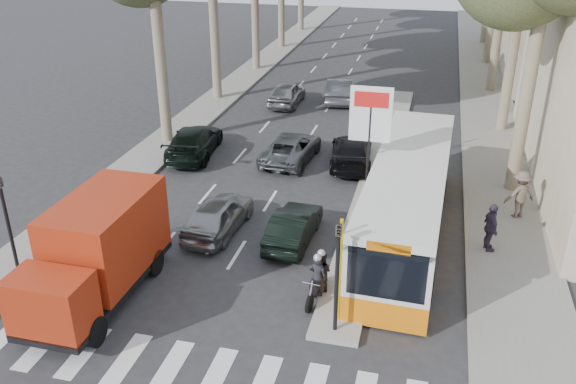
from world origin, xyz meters
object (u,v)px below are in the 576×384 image
Objects in this scene: dark_hatchback at (294,226)px; city_bus at (408,198)px; silver_hatchback at (218,215)px; red_truck at (98,250)px; motorcycle at (319,276)px.

city_bus is (3.95, 1.30, 0.99)m from dark_hatchback.
city_bus reaches higher than dark_hatchback.
dark_hatchback is (2.95, -0.07, -0.07)m from silver_hatchback.
red_truck is at bearing 70.42° from silver_hatchback.
motorcycle is at bearing -115.70° from city_bus.
red_truck is (-2.10, -4.89, 0.98)m from silver_hatchback.
dark_hatchback is at bearing 44.24° from red_truck.
city_bus is 6.05× the size of motorcycle.
dark_hatchback is 0.64× the size of red_truck.
dark_hatchback is 1.97× the size of motorcycle.
dark_hatchback is 7.06m from red_truck.
silver_hatchback is 5.41m from red_truck.
city_bus is at bearing 69.41° from motorcycle.
motorcycle is at bearing 147.99° from silver_hatchback.
red_truck is 3.08× the size of motorcycle.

